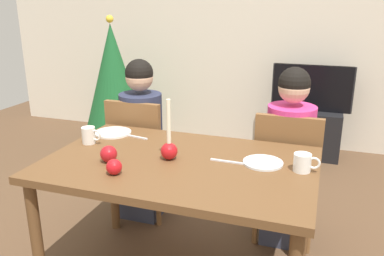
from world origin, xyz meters
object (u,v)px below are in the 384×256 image
object	(u,v)px
plate_left	(113,133)
apple_by_left_plate	(114,167)
candle_centerpiece	(169,147)
mug_right	(303,163)
person_left_child	(142,143)
person_right_child	(288,160)
christmas_tree	(113,79)
tv	(312,88)
chair_left	(140,152)
dining_table	(180,175)
tv_stand	(308,132)
apple_near_candle	(109,154)
chair_right	(287,171)
mug_left	(89,135)
plate_right	(263,163)

from	to	relation	value
plate_left	apple_by_left_plate	world-z (taller)	apple_by_left_plate
candle_centerpiece	mug_right	distance (m)	0.68
person_left_child	apple_by_left_plate	distance (m)	0.97
person_right_child	candle_centerpiece	world-z (taller)	person_right_child
person_left_child	candle_centerpiece	world-z (taller)	person_left_child
christmas_tree	candle_centerpiece	xyz separation A→B (m)	(1.44, -1.95, 0.08)
candle_centerpiece	tv	bearing A→B (deg)	75.02
mug_right	apple_by_left_plate	world-z (taller)	mug_right
person_right_child	apple_by_left_plate	distance (m)	1.18
chair_left	apple_by_left_plate	world-z (taller)	chair_left
dining_table	tv_stand	world-z (taller)	dining_table
dining_table	christmas_tree	bearing A→B (deg)	127.55
christmas_tree	apple_near_candle	bearing A→B (deg)	-60.88
christmas_tree	apple_near_candle	xyz separation A→B (m)	(1.16, -2.09, 0.06)
person_left_child	candle_centerpiece	size ratio (longest dim) A/B	3.61
chair_right	mug_left	xyz separation A→B (m)	(-1.10, -0.53, 0.29)
plate_right	mug_right	xyz separation A→B (m)	(0.20, -0.03, 0.04)
tv_stand	plate_right	xyz separation A→B (m)	(-0.14, -2.20, 0.52)
plate_left	plate_right	world-z (taller)	same
tv	apple_near_candle	world-z (taller)	tv
tv_stand	apple_near_candle	bearing A→B (deg)	-110.23
plate_right	apple_near_candle	world-z (taller)	apple_near_candle
mug_left	apple_by_left_plate	size ratio (longest dim) A/B	1.60
chair_right	tv_stand	xyz separation A→B (m)	(0.05, 1.69, -0.27)
person_left_child	mug_right	size ratio (longest dim) A/B	9.11
person_right_child	chair_left	bearing A→B (deg)	-178.21
chair_right	tv_stand	distance (m)	1.71
candle_centerpiece	plate_left	size ratio (longest dim) A/B	1.43
person_left_child	mug_right	distance (m)	1.30
tv_stand	mug_left	world-z (taller)	mug_left
dining_table	apple_by_left_plate	world-z (taller)	apple_by_left_plate
tv_stand	christmas_tree	distance (m)	2.14
chair_right	mug_right	size ratio (longest dim) A/B	7.00
tv	apple_near_candle	xyz separation A→B (m)	(-0.90, -2.43, 0.08)
tv	plate_left	bearing A→B (deg)	-118.80
person_right_child	plate_left	distance (m)	1.13
tv_stand	candle_centerpiece	xyz separation A→B (m)	(-0.61, -2.29, 0.58)
plate_left	mug_right	xyz separation A→B (m)	(1.17, -0.21, 0.04)
apple_near_candle	plate_left	bearing A→B (deg)	117.19
chair_right	person_left_child	size ratio (longest dim) A/B	0.77
christmas_tree	plate_left	size ratio (longest dim) A/B	6.17
person_left_child	plate_right	distance (m)	1.11
person_right_child	plate_left	bearing A→B (deg)	-161.43
chair_left	mug_right	size ratio (longest dim) A/B	7.00
dining_table	tv	size ratio (longest dim) A/B	1.77
person_right_child	apple_near_candle	world-z (taller)	person_right_child
tv_stand	christmas_tree	world-z (taller)	christmas_tree
dining_table	candle_centerpiece	world-z (taller)	candle_centerpiece
chair_right	plate_right	size ratio (longest dim) A/B	4.38
christmas_tree	plate_right	distance (m)	2.67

